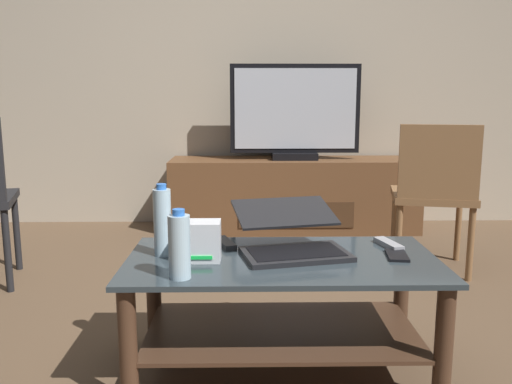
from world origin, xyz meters
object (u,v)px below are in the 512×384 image
coffee_table (282,295)px  laptop (291,236)px  television (295,114)px  water_bottle_near (162,222)px  water_bottle_far (179,246)px  tv_remote (225,243)px  dining_chair (434,189)px  cell_phone (397,255)px  media_cabinet (294,194)px  soundbar_remote (389,244)px  router_box (202,241)px

coffee_table → laptop: bearing=64.4°
television → laptop: television is taller
water_bottle_near → water_bottle_far: bearing=-69.9°
coffee_table → tv_remote: tv_remote is taller
dining_chair → cell_phone: (-0.51, -1.08, -0.05)m
water_bottle_far → television: bearing=76.2°
coffee_table → water_bottle_far: bearing=-148.5°
coffee_table → tv_remote: size_ratio=6.94×
media_cabinet → tv_remote: media_cabinet is taller
cell_phone → coffee_table: bearing=-172.0°
water_bottle_near → television: bearing=72.2°
coffee_table → dining_chair: 1.44m
television → soundbar_remote: 2.01m
coffee_table → media_cabinet: bearing=83.9°
water_bottle_far → cell_phone: 0.79m
router_box → water_bottle_far: bearing=-106.1°
laptop → television: bearing=84.6°
dining_chair → water_bottle_far: size_ratio=3.79×
coffee_table → tv_remote: (-0.21, 0.17, 0.15)m
soundbar_remote → coffee_table: bearing=-176.7°
tv_remote → television: bearing=58.2°
media_cabinet → television: (0.00, -0.02, 0.60)m
tv_remote → dining_chair: bearing=20.2°
soundbar_remote → laptop: bearing=174.4°
router_box → cell_phone: (0.70, 0.03, -0.06)m
television → water_bottle_far: bearing=-103.8°
television → router_box: 2.20m
water_bottle_near → cell_phone: 0.85m
soundbar_remote → dining_chair: bearing=47.0°
coffee_table → laptop: laptop is taller
water_bottle_far → soundbar_remote: size_ratio=1.40×
coffee_table → soundbar_remote: bearing=18.4°
tv_remote → coffee_table: bearing=-57.2°
laptop → tv_remote: (-0.25, 0.09, -0.05)m
water_bottle_near → cell_phone: size_ratio=1.88×
coffee_table → television: television is taller
router_box → cell_phone: bearing=2.2°
media_cabinet → tv_remote: bearing=-102.6°
router_box → laptop: bearing=16.4°
media_cabinet → laptop: 2.06m
cell_phone → router_box: bearing=-170.9°
dining_chair → tv_remote: dining_chair is taller
cell_phone → tv_remote: 0.64m
router_box → water_bottle_near: 0.17m
laptop → router_box: 0.33m
media_cabinet → water_bottle_near: size_ratio=6.95×
television → dining_chair: bearing=-55.1°
laptop → water_bottle_near: 0.47m
router_box → water_bottle_near: size_ratio=0.53×
dining_chair → water_bottle_near: (-1.35, -1.05, 0.07)m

